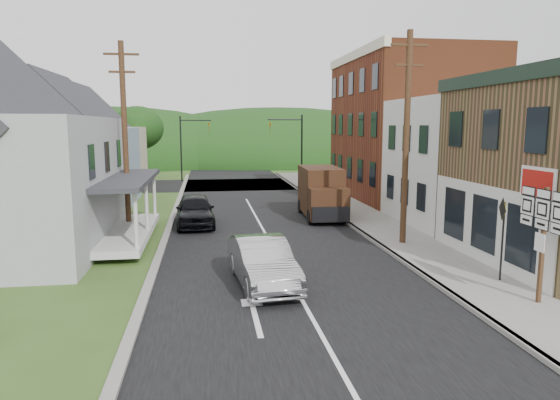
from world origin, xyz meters
name	(u,v)px	position (x,y,z in m)	size (l,w,h in m)	color
ground	(288,275)	(0.00, 0.00, 0.00)	(120.00, 120.00, 0.00)	#2D4719
road	(258,221)	(0.00, 10.00, 0.00)	(9.00, 90.00, 0.02)	black
cross_road	(238,185)	(0.00, 27.00, 0.00)	(60.00, 9.00, 0.02)	black
sidewalk_right	(374,223)	(5.90, 8.00, 0.07)	(2.80, 55.00, 0.15)	slate
curb_right	(349,224)	(4.55, 8.00, 0.07)	(0.20, 55.00, 0.15)	slate
curb_left	(168,230)	(-4.65, 8.00, 0.06)	(0.30, 55.00, 0.12)	slate
storefront_white	(479,162)	(11.30, 7.50, 3.25)	(8.00, 7.00, 6.50)	silver
storefront_red	(408,127)	(11.30, 17.00, 5.00)	(8.00, 12.00, 10.00)	brown
house_blue	(75,148)	(-11.00, 17.00, 3.69)	(7.14, 8.16, 7.28)	#8196B0
house_cream	(97,143)	(-11.50, 26.00, 3.69)	(7.14, 8.16, 7.28)	#C2B796
utility_pole_right	(406,137)	(5.60, 3.50, 4.66)	(1.60, 0.26, 9.00)	#472D19
utility_pole_left	(125,136)	(-6.50, 8.00, 4.66)	(1.60, 0.26, 9.00)	#472D19
traffic_signal_right	(293,143)	(4.30, 23.50, 3.76)	(2.87, 0.20, 6.00)	black
traffic_signal_left	(188,140)	(-4.30, 30.50, 3.76)	(2.87, 0.20, 6.00)	black
tree_left_d	(138,128)	(-9.00, 32.00, 4.88)	(4.80, 4.80, 6.94)	#382616
forested_ridge	(225,162)	(0.00, 55.00, 0.00)	(90.00, 30.00, 16.00)	black
silver_sedan	(263,263)	(-1.00, -1.01, 0.76)	(1.61, 4.62, 1.52)	silver
dark_sedan	(195,210)	(-3.35, 9.17, 0.80)	(1.90, 4.71, 1.61)	black
delivery_van	(322,193)	(3.61, 10.32, 1.43)	(2.28, 5.12, 2.82)	black
route_sign_cluster	(542,229)	(6.53, -4.12, 2.30)	(0.16, 1.89, 3.31)	#472D19
warning_sign	(502,228)	(6.66, -2.05, 1.90)	(0.23, 0.73, 2.73)	black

